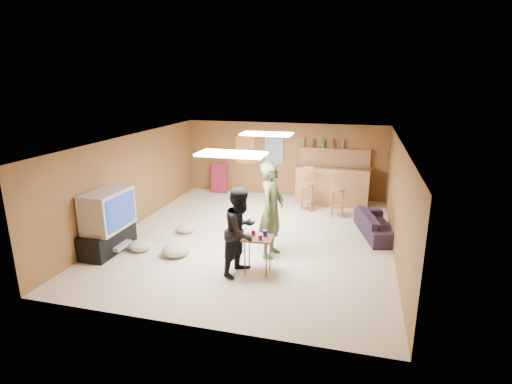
% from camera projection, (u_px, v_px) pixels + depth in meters
% --- Properties ---
extents(ground, '(7.00, 7.00, 0.00)m').
position_uv_depth(ground, '(254.00, 237.00, 9.03)').
color(ground, beige).
rests_on(ground, ground).
extents(ceiling, '(6.00, 7.00, 0.02)m').
position_uv_depth(ceiling, '(254.00, 140.00, 8.43)').
color(ceiling, silver).
rests_on(ceiling, ground).
extents(wall_back, '(6.00, 0.02, 2.20)m').
position_uv_depth(wall_back, '(284.00, 160.00, 11.99)').
color(wall_back, brown).
rests_on(wall_back, ground).
extents(wall_front, '(6.00, 0.02, 2.20)m').
position_uv_depth(wall_front, '(188.00, 256.00, 5.48)').
color(wall_front, brown).
rests_on(wall_front, ground).
extents(wall_left, '(0.02, 7.00, 2.20)m').
position_uv_depth(wall_left, '(132.00, 181.00, 9.47)').
color(wall_left, brown).
rests_on(wall_left, ground).
extents(wall_right, '(0.02, 7.00, 2.20)m').
position_uv_depth(wall_right, '(398.00, 200.00, 8.00)').
color(wall_right, brown).
rests_on(wall_right, ground).
extents(tv_stand, '(0.55, 1.30, 0.50)m').
position_uv_depth(tv_stand, '(108.00, 240.00, 8.24)').
color(tv_stand, black).
rests_on(tv_stand, ground).
extents(dvd_box, '(0.35, 0.50, 0.08)m').
position_uv_depth(dvd_box, '(118.00, 245.00, 8.21)').
color(dvd_box, '#B2B2B7').
rests_on(dvd_box, tv_stand).
extents(tv_body, '(0.60, 1.10, 0.80)m').
position_uv_depth(tv_body, '(108.00, 210.00, 8.04)').
color(tv_body, '#B2B2B7').
rests_on(tv_body, tv_stand).
extents(tv_screen, '(0.02, 0.95, 0.65)m').
position_uv_depth(tv_screen, '(121.00, 211.00, 7.96)').
color(tv_screen, navy).
rests_on(tv_screen, tv_body).
extents(bar_counter, '(2.00, 0.60, 1.10)m').
position_uv_depth(bar_counter, '(332.00, 185.00, 11.26)').
color(bar_counter, '#9C6239').
rests_on(bar_counter, ground).
extents(bar_lip, '(2.10, 0.12, 0.05)m').
position_uv_depth(bar_lip, '(332.00, 168.00, 10.88)').
color(bar_lip, '#422A15').
rests_on(bar_lip, bar_counter).
extents(bar_shelf, '(2.00, 0.18, 0.05)m').
position_uv_depth(bar_shelf, '(335.00, 149.00, 11.42)').
color(bar_shelf, '#9C6239').
rests_on(bar_shelf, bar_backing).
extents(bar_backing, '(2.00, 0.14, 0.60)m').
position_uv_depth(bar_backing, '(334.00, 159.00, 11.52)').
color(bar_backing, '#9C6239').
rests_on(bar_backing, bar_counter).
extents(poster_left, '(0.60, 0.03, 0.85)m').
position_uv_depth(poster_left, '(245.00, 150.00, 12.17)').
color(poster_left, '#BF3F26').
rests_on(poster_left, wall_back).
extents(poster_right, '(0.55, 0.03, 0.80)m').
position_uv_depth(poster_right, '(274.00, 151.00, 11.95)').
color(poster_right, '#334C99').
rests_on(poster_right, wall_back).
extents(folding_chair_stack, '(0.50, 0.26, 0.91)m').
position_uv_depth(folding_chair_stack, '(219.00, 178.00, 12.47)').
color(folding_chair_stack, maroon).
rests_on(folding_chair_stack, ground).
extents(ceiling_panel_front, '(1.20, 0.60, 0.04)m').
position_uv_depth(ceiling_panel_front, '(232.00, 154.00, 7.04)').
color(ceiling_panel_front, white).
rests_on(ceiling_panel_front, ceiling).
extents(ceiling_panel_back, '(1.20, 0.60, 0.04)m').
position_uv_depth(ceiling_panel_back, '(267.00, 134.00, 9.55)').
color(ceiling_panel_back, white).
rests_on(ceiling_panel_back, ceiling).
extents(person_olive, '(0.55, 0.76, 1.93)m').
position_uv_depth(person_olive, '(272.00, 210.00, 7.84)').
color(person_olive, '#455430').
rests_on(person_olive, ground).
extents(person_black, '(0.82, 0.94, 1.63)m').
position_uv_depth(person_black, '(241.00, 231.00, 7.16)').
color(person_black, black).
rests_on(person_black, ground).
extents(sofa, '(1.10, 1.85, 0.51)m').
position_uv_depth(sofa, '(378.00, 224.00, 9.07)').
color(sofa, black).
rests_on(sofa, ground).
extents(tray_table, '(0.55, 0.44, 0.70)m').
position_uv_depth(tray_table, '(258.00, 255.00, 7.28)').
color(tray_table, '#422A15').
rests_on(tray_table, ground).
extents(cup_red_near, '(0.09, 0.09, 0.11)m').
position_uv_depth(cup_red_near, '(253.00, 233.00, 7.26)').
color(cup_red_near, '#B60C35').
rests_on(cup_red_near, tray_table).
extents(cup_red_far, '(0.08, 0.08, 0.10)m').
position_uv_depth(cup_red_far, '(260.00, 237.00, 7.06)').
color(cup_red_far, '#B60C35').
rests_on(cup_red_far, tray_table).
extents(cup_blue, '(0.09, 0.09, 0.12)m').
position_uv_depth(cup_blue, '(265.00, 233.00, 7.21)').
color(cup_blue, '#171596').
rests_on(cup_blue, tray_table).
extents(bar_stool_left, '(0.47, 0.47, 1.16)m').
position_uv_depth(bar_stool_left, '(307.00, 189.00, 10.71)').
color(bar_stool_left, '#9C6239').
rests_on(bar_stool_left, ground).
extents(bar_stool_right, '(0.53, 0.53, 1.30)m').
position_uv_depth(bar_stool_right, '(338.00, 192.00, 10.24)').
color(bar_stool_right, '#9C6239').
rests_on(bar_stool_right, ground).
extents(cushion_near_tv, '(0.73, 0.73, 0.25)m').
position_uv_depth(cushion_near_tv, '(176.00, 250.00, 8.05)').
color(cushion_near_tv, tan).
rests_on(cushion_near_tv, ground).
extents(cushion_mid, '(0.44, 0.44, 0.19)m').
position_uv_depth(cushion_mid, '(186.00, 228.00, 9.27)').
color(cushion_mid, tan).
rests_on(cushion_mid, ground).
extents(cushion_far, '(0.52, 0.52, 0.22)m').
position_uv_depth(cushion_far, '(141.00, 245.00, 8.30)').
color(cushion_far, tan).
rests_on(cushion_far, ground).
extents(bottle_row, '(1.20, 0.08, 0.26)m').
position_uv_depth(bottle_row, '(323.00, 143.00, 11.44)').
color(bottle_row, '#3F7233').
rests_on(bottle_row, bar_shelf).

